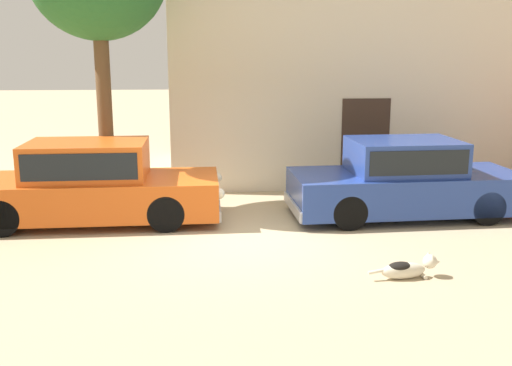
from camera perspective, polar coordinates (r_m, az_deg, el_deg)
name	(u,v)px	position (r m, az deg, el deg)	size (l,w,h in m)	color
ground_plane	(238,237)	(10.23, -1.77, -5.20)	(80.00, 80.00, 0.00)	tan
parked_sedan_nearest	(90,183)	(11.35, -15.74, 0.00)	(4.86, 1.81, 1.52)	#D15619
parked_sedan_second	(405,179)	(11.68, 14.18, 0.40)	(4.56, 1.93, 1.50)	navy
apartment_block	(414,15)	(16.58, 15.07, 15.38)	(12.55, 5.27, 8.09)	beige
stray_dog_spotted	(408,268)	(8.65, 14.52, -7.97)	(1.08, 0.28, 0.36)	beige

